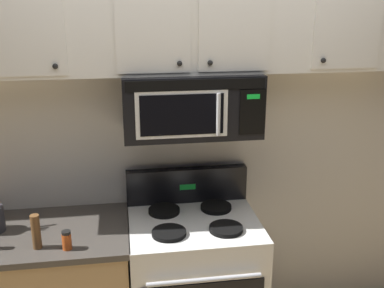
% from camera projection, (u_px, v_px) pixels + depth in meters
% --- Properties ---
extents(back_wall, '(5.20, 0.10, 2.70)m').
position_uv_depth(back_wall, '(185.00, 130.00, 2.92)').
color(back_wall, silver).
rests_on(back_wall, ground_plane).
extents(stove_range, '(0.76, 0.69, 1.12)m').
position_uv_depth(stove_range, '(194.00, 284.00, 2.84)').
color(stove_range, white).
rests_on(stove_range, ground_plane).
extents(over_range_microwave, '(0.76, 0.43, 0.35)m').
position_uv_depth(over_range_microwave, '(191.00, 103.00, 2.61)').
color(over_range_microwave, black).
extents(upper_cabinets, '(2.50, 0.36, 0.55)m').
position_uv_depth(upper_cabinets, '(190.00, 20.00, 2.50)').
color(upper_cabinets, white).
extents(pepper_mill, '(0.05, 0.05, 0.19)m').
position_uv_depth(pepper_mill, '(36.00, 232.00, 2.39)').
color(pepper_mill, brown).
rests_on(pepper_mill, counter_segment).
extents(spice_jar, '(0.05, 0.05, 0.10)m').
position_uv_depth(spice_jar, '(67.00, 240.00, 2.40)').
color(spice_jar, '#C64C19').
rests_on(spice_jar, counter_segment).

